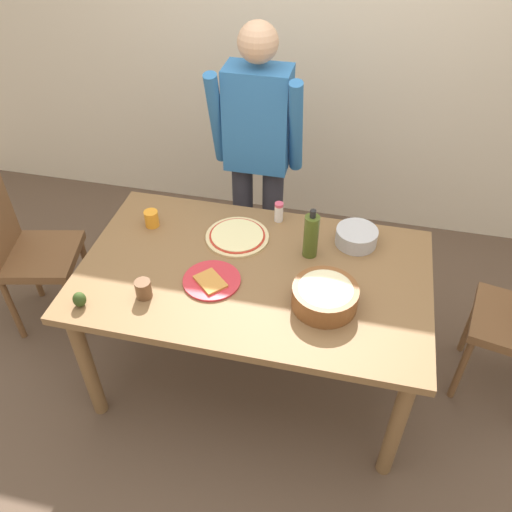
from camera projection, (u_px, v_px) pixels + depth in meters
The scene contains 14 objects.
ground at pixel (254, 372), 2.92m from camera, with size 8.00×8.00×0.00m, color brown.
wall_back at pixel (312, 33), 3.24m from camera, with size 5.60×0.10×2.60m, color beige.
dining_table at pixel (254, 285), 2.48m from camera, with size 1.60×0.96×0.76m.
person_cook at pixel (258, 151), 2.88m from camera, with size 0.49×0.25×1.62m.
chair_wooden_left at pixel (24, 247), 2.89m from camera, with size 0.48×0.48×0.95m.
pizza_raw_on_board at pixel (237, 236), 2.59m from camera, with size 0.31×0.31×0.02m.
plate_with_slice at pixel (212, 281), 2.36m from camera, with size 0.26×0.26×0.02m.
popcorn_bowl at pixel (325, 295), 2.22m from camera, with size 0.28×0.28×0.11m.
mixing_bowl_steel at pixel (356, 237), 2.54m from camera, with size 0.20×0.20×0.08m.
olive_oil_bottle at pixel (311, 236), 2.43m from camera, with size 0.07×0.07×0.26m.
cup_orange at pixel (152, 219), 2.65m from camera, with size 0.07×0.07×0.09m, color orange.
cup_small_brown at pixel (143, 289), 2.27m from camera, with size 0.07×0.07×0.09m, color brown.
salt_shaker at pixel (279, 212), 2.67m from camera, with size 0.04×0.04×0.11m.
avocado at pixel (79, 299), 2.23m from camera, with size 0.06×0.06×0.07m, color #2D4219.
Camera 1 is at (0.41, -1.73, 2.40)m, focal length 37.13 mm.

